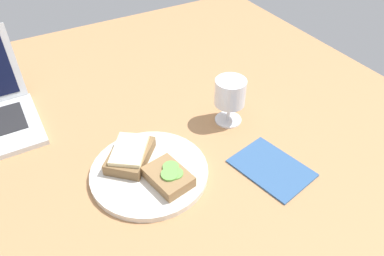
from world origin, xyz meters
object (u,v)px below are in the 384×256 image
(sandwich_with_cucumber, at_px, (169,176))
(napkin, at_px, (271,168))
(wine_glass, at_px, (230,94))
(plate, at_px, (149,172))
(sandwich_with_cheese, at_px, (130,154))

(sandwich_with_cucumber, xyz_separation_m, napkin, (0.21, -0.06, -0.02))
(wine_glass, relative_size, napkin, 0.73)
(plate, xyz_separation_m, napkin, (0.23, -0.11, -0.00))
(sandwich_with_cucumber, distance_m, wine_glass, 0.25)
(sandwich_with_cheese, xyz_separation_m, wine_glass, (0.26, 0.02, 0.05))
(plate, bearing_deg, wine_glass, 15.95)
(plate, relative_size, wine_glass, 2.12)
(sandwich_with_cheese, bearing_deg, plate, -65.59)
(sandwich_with_cucumber, distance_m, napkin, 0.22)
(sandwich_with_cucumber, height_order, sandwich_with_cheese, sandwich_with_cheese)
(sandwich_with_cucumber, height_order, napkin, sandwich_with_cucumber)
(plate, bearing_deg, sandwich_with_cheese, 114.41)
(wine_glass, bearing_deg, plate, -164.05)
(plate, relative_size, napkin, 1.54)
(plate, height_order, wine_glass, wine_glass)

